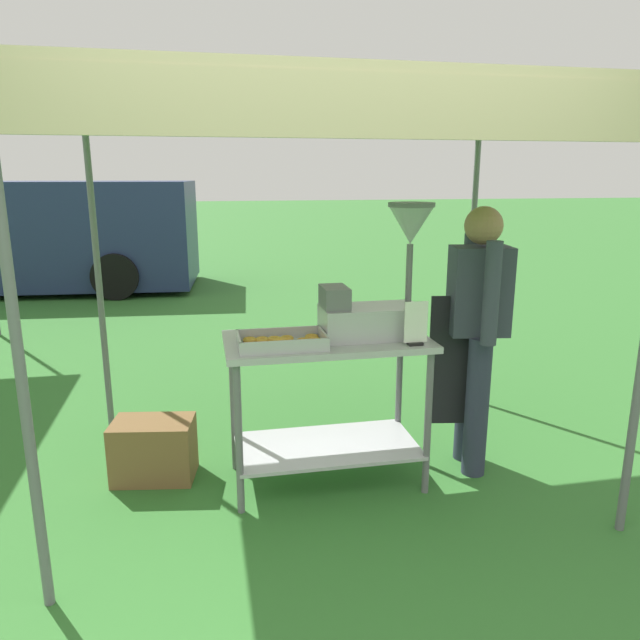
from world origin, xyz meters
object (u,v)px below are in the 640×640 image
object	(u,v)px
donut_tray	(283,343)
vendor	(476,326)
donut_cart	(327,381)
donut_fryer	(380,290)
van_navy	(11,235)
stall_canopy	(324,111)
supply_crate	(154,450)
menu_sign	(416,327)

from	to	relation	value
donut_tray	vendor	world-z (taller)	vendor
donut_cart	donut_fryer	size ratio (longest dim) A/B	1.53
donut_tray	van_navy	xyz separation A→B (m)	(-3.32, 7.00, -0.02)
donut_cart	van_navy	world-z (taller)	van_navy
donut_cart	vendor	size ratio (longest dim) A/B	0.72
stall_canopy	donut_tray	bearing A→B (deg)	-141.83
vendor	supply_crate	distance (m)	2.06
stall_canopy	supply_crate	xyz separation A→B (m)	(-1.01, 0.13, -1.93)
donut_cart	donut_tray	size ratio (longest dim) A/B	2.44
donut_tray	vendor	size ratio (longest dim) A/B	0.29
donut_cart	menu_sign	world-z (taller)	menu_sign
stall_canopy	donut_tray	xyz separation A→B (m)	(-0.27, -0.21, -1.21)
stall_canopy	supply_crate	size ratio (longest dim) A/B	5.76
donut_tray	supply_crate	size ratio (longest dim) A/B	0.92
donut_cart	donut_tray	world-z (taller)	donut_tray
donut_tray	donut_fryer	distance (m)	0.63
menu_sign	supply_crate	xyz separation A→B (m)	(-1.45, 0.46, -0.80)
donut_tray	supply_crate	world-z (taller)	donut_tray
donut_cart	supply_crate	size ratio (longest dim) A/B	2.25
stall_canopy	menu_sign	size ratio (longest dim) A/B	12.27
donut_cart	vendor	world-z (taller)	vendor
donut_cart	menu_sign	bearing A→B (deg)	-26.89
stall_canopy	van_navy	xyz separation A→B (m)	(-3.58, 6.79, -1.23)
vendor	donut_tray	bearing A→B (deg)	-174.24
donut_tray	menu_sign	xyz separation A→B (m)	(0.71, -0.11, 0.08)
menu_sign	van_navy	xyz separation A→B (m)	(-4.03, 7.11, -0.11)
donut_fryer	van_navy	world-z (taller)	van_navy
stall_canopy	menu_sign	world-z (taller)	stall_canopy
donut_tray	vendor	distance (m)	1.18
donut_fryer	supply_crate	bearing A→B (deg)	169.11
donut_fryer	van_navy	size ratio (longest dim) A/B	0.13
donut_tray	stall_canopy	bearing A→B (deg)	38.17
donut_tray	donut_cart	bearing A→B (deg)	22.68
supply_crate	donut_cart	bearing A→B (deg)	-12.99
donut_tray	donut_fryer	world-z (taller)	donut_fryer
vendor	supply_crate	xyz separation A→B (m)	(-1.92, 0.23, -0.72)
donut_tray	supply_crate	distance (m)	1.09
menu_sign	supply_crate	bearing A→B (deg)	162.52
stall_canopy	donut_fryer	size ratio (longest dim) A/B	3.93
donut_fryer	supply_crate	distance (m)	1.65
stall_canopy	donut_cart	size ratio (longest dim) A/B	2.57
donut_fryer	menu_sign	bearing A→B (deg)	-55.12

